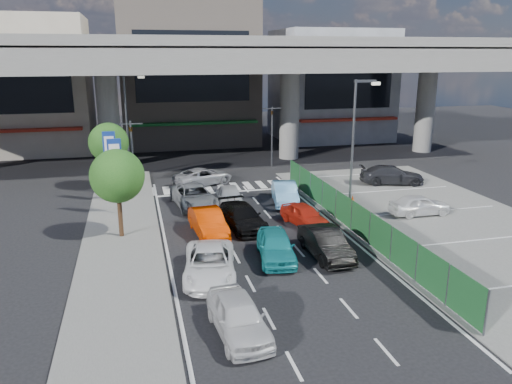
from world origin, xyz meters
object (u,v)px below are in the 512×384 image
object	(u,v)px
tree_near	(117,176)
taxi_teal_mid	(276,246)
signboard_near	(116,166)
hatch_black_mid_right	(326,243)
traffic_cone	(352,201)
parked_sedan_dgrey	(392,175)
sedan_black_mid	(242,217)
kei_truck_front_right	(285,193)
signboard_far	(110,157)
sedan_white_mid_left	(210,264)
traffic_light_left	(131,140)
traffic_light_right	(272,121)
taxi_orange_right	(304,215)
street_lamp_right	(356,133)
wagon_silver_front_left	(194,196)
tree_far	(109,143)
crossing_wagon_silver	(203,176)
taxi_orange_left	(208,222)
sedan_white_front_mid	(230,197)
parked_sedan_white	(420,205)
street_lamp_left	(129,117)
van_white_back_left	(238,316)

from	to	relation	value
tree_near	taxi_teal_mid	bearing A→B (deg)	-33.47
signboard_near	hatch_black_mid_right	size ratio (longest dim) A/B	1.12
traffic_cone	parked_sedan_dgrey	bearing A→B (deg)	41.63
sedan_black_mid	kei_truck_front_right	distance (m)	5.50
signboard_far	sedan_black_mid	distance (m)	10.33
traffic_cone	sedan_white_mid_left	bearing A→B (deg)	-142.37
traffic_light_left	traffic_light_right	distance (m)	13.63
taxi_orange_right	parked_sedan_dgrey	world-z (taller)	parked_sedan_dgrey
traffic_light_right	signboard_far	bearing A→B (deg)	-148.57
street_lamp_right	wagon_silver_front_left	world-z (taller)	street_lamp_right
tree_far	hatch_black_mid_right	size ratio (longest dim) A/B	1.15
street_lamp_right	crossing_wagon_silver	xyz separation A→B (m)	(-8.38, 8.12, -4.14)
taxi_orange_left	tree_near	bearing A→B (deg)	167.95
tree_far	sedan_white_front_mid	world-z (taller)	tree_far
crossing_wagon_silver	parked_sedan_white	size ratio (longest dim) A/B	1.23
traffic_light_right	sedan_white_front_mid	xyz separation A→B (m)	(-5.84, -10.90, -3.27)
crossing_wagon_silver	sedan_black_mid	bearing A→B (deg)	161.11
tree_near	taxi_orange_right	bearing A→B (deg)	-2.34
street_lamp_left	tree_far	size ratio (longest dim) A/B	1.67
parked_sedan_white	traffic_cone	bearing A→B (deg)	53.33
van_white_back_left	hatch_black_mid_right	size ratio (longest dim) A/B	0.97
wagon_silver_front_left	crossing_wagon_silver	size ratio (longest dim) A/B	1.10
sedan_black_mid	crossing_wagon_silver	distance (m)	10.16
street_lamp_left	traffic_light_left	bearing A→B (deg)	-88.80
street_lamp_left	hatch_black_mid_right	size ratio (longest dim) A/B	1.91
traffic_light_right	taxi_orange_left	size ratio (longest dim) A/B	1.24
wagon_silver_front_left	signboard_far	bearing A→B (deg)	147.97
tree_near	parked_sedan_dgrey	size ratio (longest dim) A/B	1.02
tree_near	van_white_back_left	xyz separation A→B (m)	(4.09, -10.75, -2.70)
signboard_far	sedan_white_mid_left	distance (m)	13.91
hatch_black_mid_right	street_lamp_right	bearing A→B (deg)	55.58
signboard_far	kei_truck_front_right	world-z (taller)	signboard_far
signboard_far	hatch_black_mid_right	distance (m)	15.93
crossing_wagon_silver	parked_sedan_dgrey	world-z (taller)	parked_sedan_dgrey
wagon_silver_front_left	parked_sedan_white	world-z (taller)	wagon_silver_front_left
traffic_light_right	sedan_black_mid	world-z (taller)	traffic_light_right
signboard_near	taxi_orange_left	bearing A→B (deg)	-43.81
traffic_light_right	traffic_cone	world-z (taller)	traffic_light_right
taxi_orange_left	taxi_orange_right	bearing A→B (deg)	-3.14
taxi_orange_left	sedan_black_mid	distance (m)	2.11
street_lamp_right	parked_sedan_dgrey	size ratio (longest dim) A/B	1.71
traffic_light_right	taxi_orange_left	distance (m)	17.78
street_lamp_right	street_lamp_left	distance (m)	18.06
signboard_near	traffic_light_left	bearing A→B (deg)	75.98
street_lamp_left	parked_sedan_white	xyz separation A→B (m)	(16.78, -14.44, -4.08)
sedan_black_mid	kei_truck_front_right	size ratio (longest dim) A/B	1.08
street_lamp_left	sedan_black_mid	distance (m)	15.76
wagon_silver_front_left	kei_truck_front_right	size ratio (longest dim) A/B	1.19
street_lamp_right	traffic_cone	xyz separation A→B (m)	(0.03, 0.03, -4.32)
taxi_teal_mid	parked_sedan_white	bearing A→B (deg)	31.40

